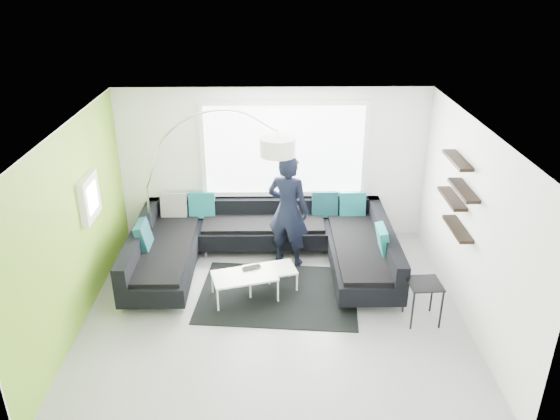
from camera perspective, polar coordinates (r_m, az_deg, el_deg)
The scene contains 9 objects.
ground at distance 8.26m, azimuth -0.62°, elevation -10.50°, with size 5.50×5.50×0.00m, color gray.
room_shell at distance 7.56m, azimuth -0.41°, elevation 1.70°, with size 5.54×5.04×2.82m.
sectional_sofa at distance 9.06m, azimuth -1.80°, elevation -4.05°, with size 4.25×2.63×0.92m.
rug at distance 8.62m, azimuth -0.22°, elevation -8.77°, with size 2.42×1.76×0.01m, color black.
coffee_table at distance 8.57m, azimuth -2.34°, elevation -7.47°, with size 1.24×0.72×0.41m, color white.
arc_lamp at distance 9.27m, azimuth -13.77°, elevation 2.30°, with size 2.51×0.91×2.67m, color white, non-canonical shape.
side_table at distance 8.16m, azimuth 14.66°, elevation -9.25°, with size 0.46×0.46×0.63m, color black.
person at distance 9.03m, azimuth 0.85°, elevation -0.04°, with size 0.84×0.71×1.96m, color black.
laptop at distance 8.47m, azimuth -2.90°, elevation -6.18°, with size 0.35×0.29×0.02m, color black.
Camera 1 is at (-0.02, -6.75, 4.77)m, focal length 35.00 mm.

